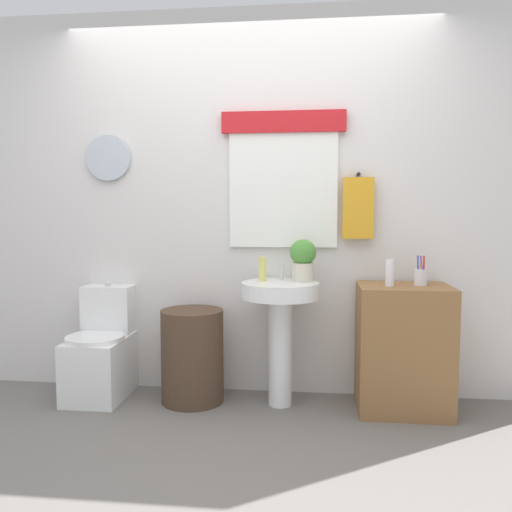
% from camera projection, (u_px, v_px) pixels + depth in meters
% --- Properties ---
extents(ground_plane, '(8.00, 8.00, 0.00)m').
position_uv_depth(ground_plane, '(221.00, 467.00, 2.52)').
color(ground_plane, slate).
extents(back_wall, '(4.40, 0.18, 2.60)m').
position_uv_depth(back_wall, '(251.00, 203.00, 3.55)').
color(back_wall, silver).
rests_on(back_wall, ground_plane).
extents(toilet, '(0.38, 0.51, 0.75)m').
position_uv_depth(toilet, '(101.00, 354.00, 3.48)').
color(toilet, white).
rests_on(toilet, ground_plane).
extents(laundry_hamper, '(0.41, 0.41, 0.61)m').
position_uv_depth(laundry_hamper, '(192.00, 356.00, 3.38)').
color(laundry_hamper, '#4C3828').
rests_on(laundry_hamper, ground_plane).
extents(pedestal_sink, '(0.50, 0.50, 0.80)m').
position_uv_depth(pedestal_sink, '(280.00, 314.00, 3.29)').
color(pedestal_sink, white).
rests_on(pedestal_sink, ground_plane).
extents(faucet, '(0.03, 0.03, 0.10)m').
position_uv_depth(faucet, '(282.00, 272.00, 3.39)').
color(faucet, silver).
rests_on(faucet, pedestal_sink).
extents(wooden_cabinet, '(0.56, 0.44, 0.79)m').
position_uv_depth(wooden_cabinet, '(403.00, 348.00, 3.22)').
color(wooden_cabinet, olive).
rests_on(wooden_cabinet, ground_plane).
extents(soap_bottle, '(0.05, 0.05, 0.16)m').
position_uv_depth(soap_bottle, '(262.00, 269.00, 3.33)').
color(soap_bottle, '#DBD166').
rests_on(soap_bottle, pedestal_sink).
extents(potted_plant, '(0.17, 0.17, 0.27)m').
position_uv_depth(potted_plant, '(303.00, 259.00, 3.30)').
color(potted_plant, beige).
rests_on(potted_plant, pedestal_sink).
extents(lotion_bottle, '(0.05, 0.05, 0.16)m').
position_uv_depth(lotion_bottle, '(390.00, 273.00, 3.15)').
color(lotion_bottle, white).
rests_on(lotion_bottle, wooden_cabinet).
extents(toothbrush_cup, '(0.08, 0.08, 0.19)m').
position_uv_depth(toothbrush_cup, '(421.00, 276.00, 3.19)').
color(toothbrush_cup, silver).
rests_on(toothbrush_cup, wooden_cabinet).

